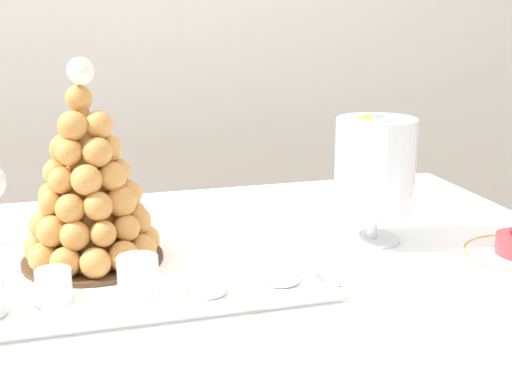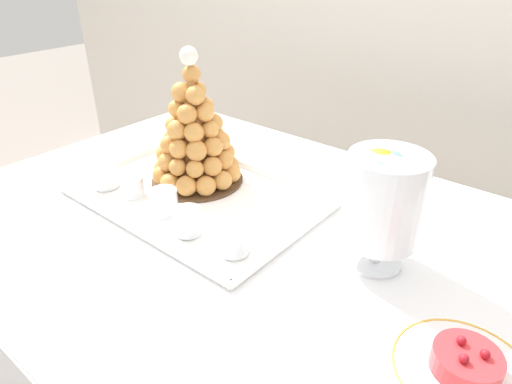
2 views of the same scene
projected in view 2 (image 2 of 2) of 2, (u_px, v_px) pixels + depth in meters
buffet_table at (236, 253)px, 1.04m from camera, size 1.35×0.99×0.80m
serving_tray at (196, 197)px, 1.08m from camera, size 0.58×0.39×0.02m
croquembouche at (195, 136)px, 1.08m from camera, size 0.23×0.23×0.33m
dessert_cup_left at (105, 178)px, 1.11m from camera, size 0.06×0.06×0.05m
dessert_cup_mid_left at (133, 187)px, 1.06m from camera, size 0.05×0.05×0.05m
dessert_cup_centre at (164, 203)px, 0.99m from camera, size 0.06×0.06×0.06m
dessert_cup_mid_right at (188, 222)px, 0.93m from camera, size 0.06×0.06×0.06m
dessert_cup_right at (234, 242)px, 0.87m from camera, size 0.06×0.06×0.05m
macaron_goblet at (384, 199)px, 0.79m from camera, size 0.14×0.14×0.24m
fruit_tart_plate at (465, 367)px, 0.63m from camera, size 0.21×0.21×0.05m
wine_glass at (199, 112)px, 1.32m from camera, size 0.07×0.07×0.15m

